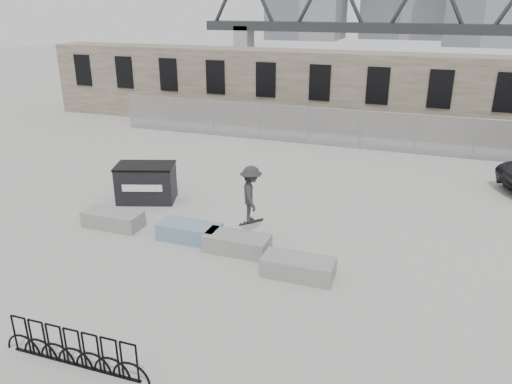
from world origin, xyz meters
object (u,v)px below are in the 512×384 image
Objects in this scene: planter_offset at (298,267)px; skateboarder at (251,194)px; planter_far_left at (113,219)px; dumpster at (146,183)px; bike_rack at (73,348)px; planter_center_left at (189,231)px; planter_center_right at (237,243)px.

skateboarder reaches higher than planter_offset.
planter_far_left is at bearing 171.25° from planter_offset.
skateboarder reaches higher than planter_far_left.
bike_rack is (3.52, -8.65, -0.28)m from dumpster.
planter_offset is (6.78, -1.04, 0.00)m from planter_far_left.
planter_far_left and planter_center_left have the same top height.
dumpster is 0.69× the size of bike_rack.
planter_far_left is 4.63m from planter_center_right.
planter_offset is (2.15, -0.79, 0.00)m from planter_center_right.
planter_offset is 2.85m from skateboarder.
planter_center_left is 0.56× the size of bike_rack.
dumpster is 9.34m from bike_rack.
skateboarder reaches higher than dumpster.
skateboarder is (-1.97, 1.58, 1.31)m from planter_offset.
planter_center_left is at bearing -0.38° from planter_far_left.
dumpster reaches higher than planter_far_left.
bike_rack is (3.33, -6.18, 0.14)m from planter_far_left.
dumpster is at bearing 112.13° from bike_rack.
planter_center_left is 1.00× the size of planter_offset.
planter_far_left is at bearing 176.82° from planter_center_right.
bike_rack is at bearing -85.87° from planter_center_left.
dumpster reaches higher than planter_center_left.
planter_center_right is 1.00× the size of planter_offset.
planter_far_left is 7.02m from bike_rack.
planter_center_left is at bearing 172.21° from planter_center_right.
bike_rack is 6.97m from skateboarder.
planter_center_left is 6.18m from bike_rack.
skateboarder reaches higher than planter_center_left.
planter_center_right is at bearing 142.69° from skateboarder.
planter_center_right is (4.62, -0.26, 0.00)m from planter_far_left.
planter_offset is (3.89, -1.02, 0.00)m from planter_center_left.
skateboarder is at bearing 77.67° from bike_rack.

